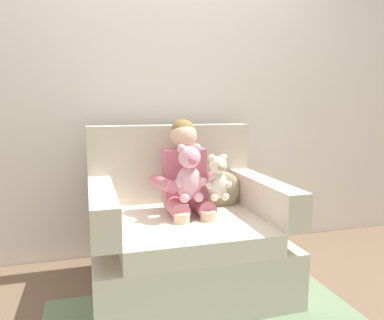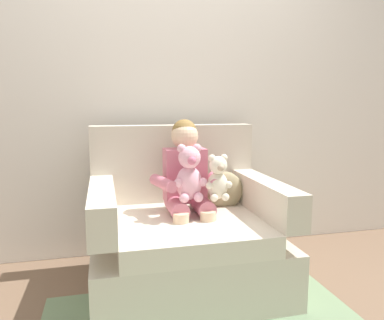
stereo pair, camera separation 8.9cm
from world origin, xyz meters
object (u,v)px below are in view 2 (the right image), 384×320
Objects in this scene: plush_pink at (189,174)px; throw_pillow at (224,191)px; armchair at (184,236)px; plush_cream at (218,179)px; seated_child at (187,179)px.

plush_pink is 0.40m from throw_pillow.
armchair reaches higher than throw_pillow.
throw_pillow is at bearing 38.38° from plush_pink.
throw_pillow is at bearing 54.89° from plush_cream.
seated_child reaches higher than throw_pillow.
plush_pink reaches higher than plush_cream.
throw_pillow is (0.27, 0.10, -0.11)m from seated_child.
seated_child is (0.03, 0.04, 0.35)m from armchair.
seated_child is 0.31m from throw_pillow.
plush_cream is 0.31m from throw_pillow.
plush_pink is (0.01, -0.09, 0.41)m from armchair.
plush_cream is (0.15, -0.15, 0.02)m from seated_child.
throw_pillow is (0.12, 0.25, -0.14)m from plush_cream.
plush_cream is at bearing -7.14° from plush_pink.
seated_child is at bearing 52.88° from armchair.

